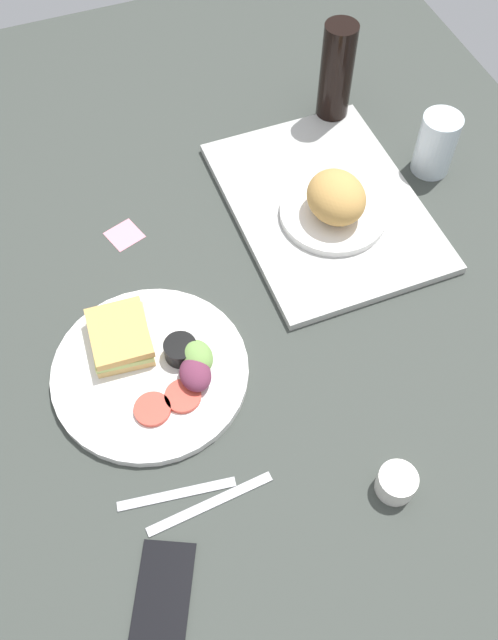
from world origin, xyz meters
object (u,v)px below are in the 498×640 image
at_px(espresso_cup, 396,483).
at_px(drinking_glass, 436,144).
at_px(knife, 210,503).
at_px(sticky_note, 124,235).
at_px(serving_tray, 325,205).
at_px(bread_plate_near, 335,203).
at_px(fork, 177,494).
at_px(soda_bottle, 336,75).
at_px(cell_phone, 163,597).
at_px(plate_with_salad, 151,365).

bearing_deg(espresso_cup, drinking_glass, 146.78).
distance_m(knife, sticky_note, 0.52).
bearing_deg(serving_tray, bread_plate_near, -1.98).
relative_size(serving_tray, espresso_cup, 8.04).
bearing_deg(drinking_glass, fork, -55.58).
height_order(bread_plate_near, fork, bread_plate_near).
distance_m(soda_bottle, cell_phone, 0.98).
height_order(fork, knife, same).
distance_m(soda_bottle, espresso_cup, 0.79).
xyz_separation_m(bread_plate_near, espresso_cup, (0.49, -0.12, -0.03)).
relative_size(drinking_glass, fork, 0.72).
relative_size(fork, sticky_note, 3.04).
relative_size(drinking_glass, cell_phone, 0.84).
distance_m(bread_plate_near, sticky_note, 0.38).
relative_size(bread_plate_near, plate_with_salad, 0.63).
bearing_deg(drinking_glass, serving_tray, -84.21).
bearing_deg(bread_plate_near, drinking_glass, 104.73).
height_order(espresso_cup, fork, espresso_cup).
relative_size(knife, sticky_note, 3.39).
relative_size(bread_plate_near, fork, 1.14).
height_order(fork, cell_phone, cell_phone).
relative_size(bread_plate_near, drinking_glass, 1.59).
height_order(drinking_glass, sticky_note, drinking_glass).
distance_m(drinking_glass, espresso_cup, 0.65).
bearing_deg(drinking_glass, knife, -52.08).
bearing_deg(fork, serving_tray, 53.25).
bearing_deg(sticky_note, bread_plate_near, 73.66).
bearing_deg(espresso_cup, fork, -108.90).
relative_size(fork, cell_phone, 1.18).
height_order(plate_with_salad, cell_phone, plate_with_salad).
bearing_deg(soda_bottle, serving_tray, -27.14).
bearing_deg(serving_tray, knife, -39.92).
xyz_separation_m(espresso_cup, knife, (-0.07, -0.25, -0.02)).
height_order(espresso_cup, cell_phone, espresso_cup).
distance_m(espresso_cup, cell_phone, 0.35).
distance_m(knife, cell_phone, 0.14).
distance_m(soda_bottle, knife, 0.84).
bearing_deg(cell_phone, espresso_cup, 119.37).
height_order(bread_plate_near, drinking_glass, drinking_glass).
height_order(serving_tray, fork, serving_tray).
bearing_deg(serving_tray, fork, -44.74).
bearing_deg(cell_phone, bread_plate_near, 162.22).
bearing_deg(soda_bottle, drinking_glass, 30.99).
xyz_separation_m(plate_with_salad, cell_phone, (0.33, -0.08, -0.01)).
relative_size(bread_plate_near, knife, 1.02).
bearing_deg(sticky_note, espresso_cup, 21.93).
relative_size(serving_tray, plate_with_salad, 1.46).
bearing_deg(knife, plate_with_salad, 89.07).
bearing_deg(espresso_cup, knife, -105.53).
xyz_separation_m(soda_bottle, knife, (0.67, -0.49, -0.10)).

